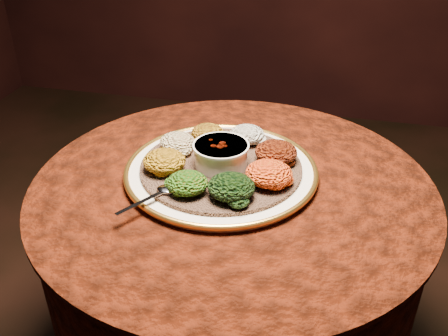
# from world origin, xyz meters

# --- Properties ---
(table) EXTENTS (0.96, 0.96, 0.73)m
(table) POSITION_xyz_m (0.00, 0.00, 0.55)
(table) COLOR black
(table) RESTS_ON ground
(platter) EXTENTS (0.59, 0.59, 0.02)m
(platter) POSITION_xyz_m (-0.03, 0.02, 0.75)
(platter) COLOR white
(platter) RESTS_ON table
(injera) EXTENTS (0.50, 0.50, 0.01)m
(injera) POSITION_xyz_m (-0.03, 0.02, 0.76)
(injera) COLOR brown
(injera) RESTS_ON platter
(stew_bowl) EXTENTS (0.13, 0.13, 0.06)m
(stew_bowl) POSITION_xyz_m (-0.03, 0.02, 0.79)
(stew_bowl) COLOR white
(stew_bowl) RESTS_ON injera
(spoon) EXTENTS (0.10, 0.13, 0.01)m
(spoon) POSITION_xyz_m (-0.13, -0.12, 0.77)
(spoon) COLOR silver
(spoon) RESTS_ON injera
(portion_ayib) EXTENTS (0.09, 0.09, 0.04)m
(portion_ayib) POSITION_xyz_m (0.00, 0.15, 0.78)
(portion_ayib) COLOR beige
(portion_ayib) RESTS_ON injera
(portion_kitfo) EXTENTS (0.10, 0.10, 0.05)m
(portion_kitfo) POSITION_xyz_m (0.09, 0.07, 0.79)
(portion_kitfo) COLOR black
(portion_kitfo) RESTS_ON injera
(portion_tikil) EXTENTS (0.11, 0.10, 0.05)m
(portion_tikil) POSITION_xyz_m (0.09, -0.03, 0.79)
(portion_tikil) COLOR orange
(portion_tikil) RESTS_ON injera
(portion_gomen) EXTENTS (0.10, 0.10, 0.05)m
(portion_gomen) POSITION_xyz_m (0.02, -0.10, 0.79)
(portion_gomen) COLOR black
(portion_gomen) RESTS_ON injera
(portion_mixveg) EXTENTS (0.09, 0.09, 0.04)m
(portion_mixveg) POSITION_xyz_m (-0.08, -0.10, 0.78)
(portion_mixveg) COLOR #973809
(portion_mixveg) RESTS_ON injera
(portion_kik) EXTENTS (0.10, 0.10, 0.05)m
(portion_kik) POSITION_xyz_m (-0.16, -0.03, 0.79)
(portion_kik) COLOR #BA7610
(portion_kik) RESTS_ON injera
(portion_timatim) EXTENTS (0.09, 0.08, 0.04)m
(portion_timatim) POSITION_xyz_m (-0.16, 0.07, 0.78)
(portion_timatim) COLOR maroon
(portion_timatim) RESTS_ON injera
(portion_shiro) EXTENTS (0.08, 0.08, 0.04)m
(portion_shiro) POSITION_xyz_m (-0.10, 0.14, 0.78)
(portion_shiro) COLOR #9C7012
(portion_shiro) RESTS_ON injera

